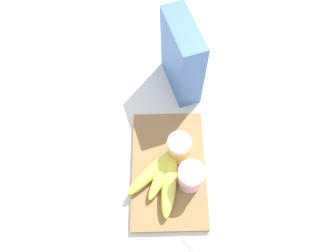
{
  "coord_description": "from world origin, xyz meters",
  "views": [
    {
      "loc": [
        0.27,
        -0.01,
        0.84
      ],
      "look_at": [
        -0.11,
        0.0,
        0.07
      ],
      "focal_mm": 32.16,
      "sensor_mm": 36.0,
      "label": 1
    }
  ],
  "objects_px": {
    "yogurt_cup_back": "(190,177)",
    "cereal_box": "(182,58)",
    "cutting_board": "(169,168)",
    "banana_bunch": "(162,177)",
    "yogurt_cup_front": "(179,148)"
  },
  "relations": [
    {
      "from": "cutting_board",
      "to": "yogurt_cup_front",
      "type": "distance_m",
      "value": 0.07
    },
    {
      "from": "cereal_box",
      "to": "yogurt_cup_back",
      "type": "xyz_separation_m",
      "value": [
        0.35,
        0.01,
        -0.06
      ]
    },
    {
      "from": "cutting_board",
      "to": "banana_bunch",
      "type": "distance_m",
      "value": 0.05
    },
    {
      "from": "yogurt_cup_front",
      "to": "yogurt_cup_back",
      "type": "xyz_separation_m",
      "value": [
        0.08,
        0.03,
        0.0
      ]
    },
    {
      "from": "cutting_board",
      "to": "yogurt_cup_front",
      "type": "height_order",
      "value": "yogurt_cup_front"
    },
    {
      "from": "yogurt_cup_front",
      "to": "banana_bunch",
      "type": "bearing_deg",
      "value": -33.77
    },
    {
      "from": "cereal_box",
      "to": "yogurt_cup_back",
      "type": "relative_size",
      "value": 2.65
    },
    {
      "from": "cereal_box",
      "to": "cutting_board",
      "type": "bearing_deg",
      "value": 154.15
    },
    {
      "from": "cutting_board",
      "to": "banana_bunch",
      "type": "xyz_separation_m",
      "value": [
        0.03,
        -0.02,
        0.03
      ]
    },
    {
      "from": "yogurt_cup_back",
      "to": "cereal_box",
      "type": "bearing_deg",
      "value": -178.26
    },
    {
      "from": "yogurt_cup_front",
      "to": "cereal_box",
      "type": "bearing_deg",
      "value": 176.47
    },
    {
      "from": "cutting_board",
      "to": "yogurt_cup_back",
      "type": "bearing_deg",
      "value": 52.1
    },
    {
      "from": "cutting_board",
      "to": "banana_bunch",
      "type": "bearing_deg",
      "value": -30.78
    },
    {
      "from": "cutting_board",
      "to": "yogurt_cup_front",
      "type": "xyz_separation_m",
      "value": [
        -0.04,
        0.03,
        0.05
      ]
    },
    {
      "from": "cutting_board",
      "to": "cereal_box",
      "type": "distance_m",
      "value": 0.33
    }
  ]
}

